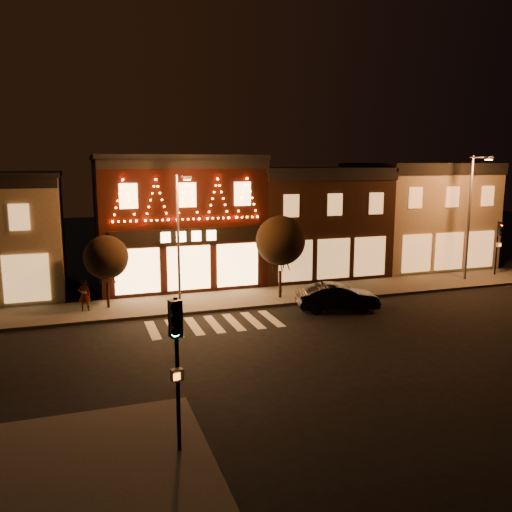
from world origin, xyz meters
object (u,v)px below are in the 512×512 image
traffic_signal_near (176,346)px  pedestrian (84,295)px  streetlamp_mid (179,230)px  dark_sedan (337,297)px

traffic_signal_near → pedestrian: bearing=83.8°
traffic_signal_near → pedestrian: 15.57m
traffic_signal_near → streetlamp_mid: size_ratio=0.60×
streetlamp_mid → dark_sedan: (7.88, -3.06, -3.58)m
streetlamp_mid → pedestrian: size_ratio=4.15×
traffic_signal_near → dark_sedan: bearing=33.1°
streetlamp_mid → dark_sedan: 9.18m
traffic_signal_near → streetlamp_mid: 14.99m
traffic_signal_near → streetlamp_mid: bearing=64.8°
dark_sedan → streetlamp_mid: bearing=80.3°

